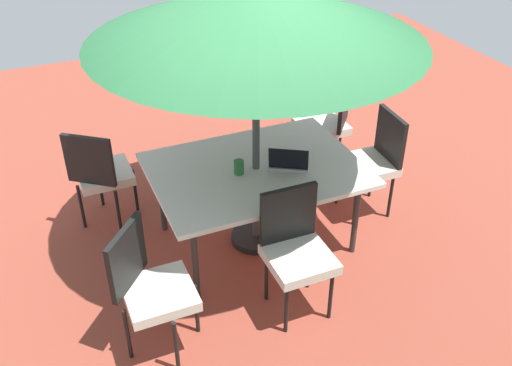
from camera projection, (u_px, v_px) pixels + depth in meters
ground_plane at (256, 240)px, 5.19m from camera, size 10.00×10.00×0.02m
dining_table at (256, 173)px, 4.79m from camera, size 1.71×1.24×0.75m
patio_umbrella at (256, 12)px, 4.06m from camera, size 2.47×2.47×2.26m
chair_southwest at (328, 121)px, 5.89m from camera, size 0.59×0.58×0.98m
chair_northeast at (150, 285)px, 3.90m from camera, size 0.59×0.58×0.98m
chair_west at (373, 159)px, 5.27m from camera, size 0.47×0.46×0.98m
chair_north at (296, 247)px, 4.23m from camera, size 0.46×0.46×0.98m
chair_southeast at (101, 172)px, 5.09m from camera, size 0.58×0.58×0.98m
laptop at (289, 162)px, 4.75m from camera, size 0.40×0.38×0.21m
cup at (239, 167)px, 4.66m from camera, size 0.08×0.08×0.12m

